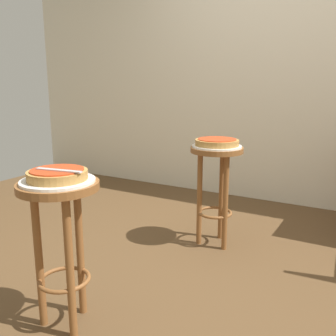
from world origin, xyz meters
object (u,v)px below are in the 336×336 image
object	(u,v)px
serving_plate_foreground	(58,181)
pizza_foreground	(57,175)
stool_middle	(216,175)
pizza_server_knife	(59,170)
pizza_middle	(217,142)
stool_foreground	(61,223)
serving_plate_middle	(217,146)

from	to	relation	value
serving_plate_foreground	pizza_foreground	xyz separation A→B (m)	(-0.00, 0.00, 0.03)
pizza_foreground	stool_middle	size ratio (longest dim) A/B	0.37
pizza_foreground	pizza_server_knife	size ratio (longest dim) A/B	1.18
pizza_foreground	pizza_middle	distance (m)	1.23
pizza_middle	stool_foreground	bearing A→B (deg)	-101.48
serving_plate_foreground	pizza_server_knife	size ratio (longest dim) A/B	1.47
stool_foreground	serving_plate_middle	world-z (taller)	serving_plate_middle
serving_plate_middle	pizza_server_knife	bearing A→B (deg)	-99.94
stool_middle	serving_plate_middle	xyz separation A→B (m)	(0.00, -0.00, 0.20)
serving_plate_middle	pizza_middle	bearing A→B (deg)	0.00
stool_foreground	pizza_middle	size ratio (longest dim) A/B	2.37
stool_middle	pizza_server_knife	bearing A→B (deg)	-99.94
stool_foreground	stool_middle	size ratio (longest dim) A/B	1.00
stool_foreground	pizza_server_knife	xyz separation A→B (m)	(0.03, -0.02, 0.25)
pizza_foreground	serving_plate_middle	distance (m)	1.23
serving_plate_foreground	pizza_middle	xyz separation A→B (m)	(0.24, 1.20, 0.03)
pizza_foreground	pizza_server_knife	distance (m)	0.04
pizza_foreground	serving_plate_middle	size ratio (longest dim) A/B	0.78
stool_foreground	pizza_foreground	distance (m)	0.22
stool_middle	pizza_middle	world-z (taller)	pizza_middle
stool_foreground	pizza_server_knife	size ratio (longest dim) A/B	3.17
pizza_foreground	pizza_server_knife	bearing A→B (deg)	-33.69
pizza_foreground	serving_plate_middle	xyz separation A→B (m)	(0.24, 1.20, -0.03)
stool_middle	serving_plate_middle	world-z (taller)	serving_plate_middle
stool_middle	pizza_server_knife	size ratio (longest dim) A/B	3.17
serving_plate_foreground	stool_foreground	bearing A→B (deg)	-116.57
serving_plate_foreground	pizza_foreground	world-z (taller)	pizza_foreground
pizza_foreground	serving_plate_middle	bearing A→B (deg)	78.52
serving_plate_foreground	stool_middle	xyz separation A→B (m)	(0.24, 1.20, -0.20)
stool_foreground	pizza_foreground	xyz separation A→B (m)	(0.00, 0.00, 0.22)
serving_plate_middle	pizza_middle	world-z (taller)	pizza_middle
serving_plate_middle	pizza_server_knife	xyz separation A→B (m)	(-0.21, -1.22, 0.06)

